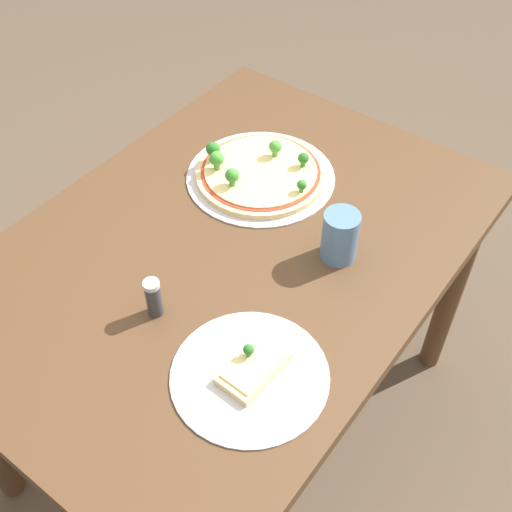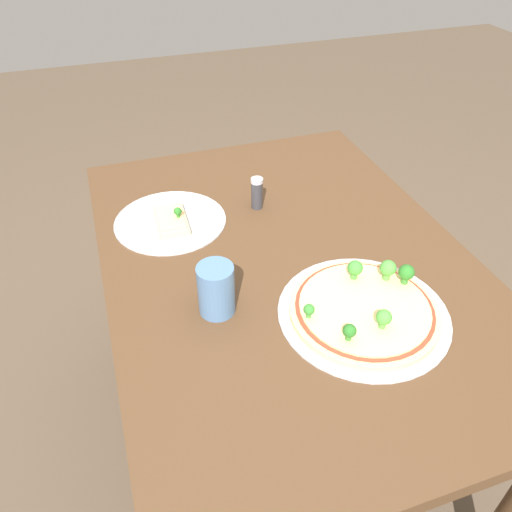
{
  "view_description": "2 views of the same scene",
  "coord_description": "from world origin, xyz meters",
  "px_view_note": "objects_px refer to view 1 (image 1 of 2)",
  "views": [
    {
      "loc": [
        -0.73,
        -0.62,
        1.72
      ],
      "look_at": [
        -0.01,
        -0.08,
        0.76
      ],
      "focal_mm": 45.0,
      "sensor_mm": 36.0,
      "label": 1
    },
    {
      "loc": [
        0.84,
        -0.36,
        1.48
      ],
      "look_at": [
        -0.01,
        -0.08,
        0.76
      ],
      "focal_mm": 35.0,
      "sensor_mm": 36.0,
      "label": 2
    }
  ],
  "objects_px": {
    "pizza_tray_slice": "(251,372)",
    "drinking_cup": "(340,236)",
    "condiment_shaker": "(154,298)",
    "pizza_tray_whole": "(259,173)",
    "dining_table": "(231,276)"
  },
  "relations": [
    {
      "from": "pizza_tray_slice",
      "to": "drinking_cup",
      "type": "height_order",
      "value": "drinking_cup"
    },
    {
      "from": "condiment_shaker",
      "to": "pizza_tray_whole",
      "type": "bearing_deg",
      "value": 10.59
    },
    {
      "from": "dining_table",
      "to": "drinking_cup",
      "type": "relative_size",
      "value": 10.47
    },
    {
      "from": "pizza_tray_whole",
      "to": "pizza_tray_slice",
      "type": "bearing_deg",
      "value": -144.75
    },
    {
      "from": "pizza_tray_whole",
      "to": "condiment_shaker",
      "type": "height_order",
      "value": "condiment_shaker"
    },
    {
      "from": "pizza_tray_slice",
      "to": "condiment_shaker",
      "type": "distance_m",
      "value": 0.24
    },
    {
      "from": "dining_table",
      "to": "pizza_tray_whole",
      "type": "height_order",
      "value": "pizza_tray_whole"
    },
    {
      "from": "condiment_shaker",
      "to": "pizza_tray_slice",
      "type": "bearing_deg",
      "value": -90.25
    },
    {
      "from": "pizza_tray_whole",
      "to": "pizza_tray_slice",
      "type": "relative_size",
      "value": 1.23
    },
    {
      "from": "pizza_tray_slice",
      "to": "drinking_cup",
      "type": "xyz_separation_m",
      "value": [
        0.34,
        0.03,
        0.05
      ]
    },
    {
      "from": "pizza_tray_whole",
      "to": "condiment_shaker",
      "type": "relative_size",
      "value": 4.04
    },
    {
      "from": "dining_table",
      "to": "pizza_tray_whole",
      "type": "relative_size",
      "value": 3.37
    },
    {
      "from": "dining_table",
      "to": "drinking_cup",
      "type": "xyz_separation_m",
      "value": [
        0.11,
        -0.2,
        0.16
      ]
    },
    {
      "from": "pizza_tray_whole",
      "to": "drinking_cup",
      "type": "height_order",
      "value": "drinking_cup"
    },
    {
      "from": "dining_table",
      "to": "pizza_tray_slice",
      "type": "height_order",
      "value": "pizza_tray_slice"
    }
  ]
}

